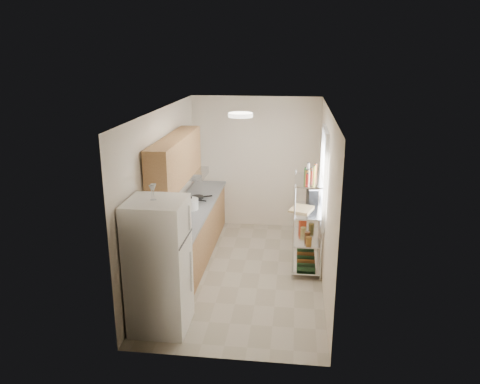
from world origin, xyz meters
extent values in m
cube|color=#ACA08B|center=(0.00, 0.00, -0.01)|extent=(2.50, 4.40, 0.01)
cube|color=white|center=(0.00, 0.00, 2.60)|extent=(2.50, 4.40, 0.01)
cube|color=beige|center=(0.00, 2.21, 1.30)|extent=(2.50, 0.01, 2.60)
cube|color=beige|center=(0.00, -2.21, 1.30)|extent=(2.50, 0.01, 2.60)
cube|color=beige|center=(-1.25, 0.00, 1.30)|extent=(0.01, 4.40, 2.60)
cube|color=beige|center=(1.25, 0.00, 1.30)|extent=(0.01, 4.40, 2.60)
cube|color=#B7834E|center=(-0.92, 0.44, 0.43)|extent=(0.60, 3.48, 0.86)
cube|color=gray|center=(-0.90, 0.44, 0.88)|extent=(0.63, 3.51, 0.04)
cube|color=#B7BABC|center=(-0.94, -0.70, 0.88)|extent=(0.52, 0.44, 0.04)
cube|color=#B7BABC|center=(-0.64, 1.80, 0.46)|extent=(0.01, 0.55, 0.72)
cube|color=#B7834E|center=(-1.05, 0.10, 1.81)|extent=(0.33, 2.20, 0.72)
cube|color=#B7BABC|center=(-1.00, 0.90, 1.39)|extent=(0.50, 0.60, 0.12)
cube|color=white|center=(1.23, 0.35, 1.55)|extent=(0.06, 1.00, 1.46)
cube|color=silver|center=(1.00, 0.30, 0.10)|extent=(0.45, 0.90, 0.02)
cube|color=silver|center=(1.00, 0.30, 0.55)|extent=(0.45, 0.90, 0.02)
cube|color=silver|center=(1.00, 0.30, 1.00)|extent=(0.45, 0.90, 0.02)
cube|color=silver|center=(1.00, 0.30, 1.50)|extent=(0.45, 0.90, 0.02)
cylinder|color=silver|center=(0.79, -0.14, 0.78)|extent=(0.02, 0.02, 1.55)
cylinder|color=silver|center=(0.79, 0.74, 0.78)|extent=(0.02, 0.02, 1.55)
cylinder|color=silver|center=(1.22, -0.14, 0.78)|extent=(0.02, 0.02, 1.55)
cylinder|color=silver|center=(1.22, 0.74, 0.78)|extent=(0.02, 0.02, 1.55)
cylinder|color=white|center=(0.00, -0.30, 2.57)|extent=(0.34, 0.34, 0.05)
cube|color=white|center=(-0.87, -1.62, 0.86)|extent=(0.71, 0.71, 1.71)
cylinder|color=white|center=(-0.91, 0.42, 0.99)|extent=(0.23, 0.23, 0.19)
cylinder|color=black|center=(-1.01, 0.90, 0.92)|extent=(0.32, 0.32, 0.04)
cylinder|color=black|center=(-0.93, 1.02, 0.92)|extent=(0.28, 0.28, 0.04)
cube|color=tan|center=(0.90, 0.29, 1.02)|extent=(0.42, 0.48, 0.03)
cube|color=black|center=(1.07, 0.63, 1.15)|extent=(0.19, 0.25, 0.27)
cube|color=#AC3415|center=(0.94, 0.61, 0.65)|extent=(0.13, 0.16, 0.17)
camera|label=1|loc=(0.77, -6.77, 3.43)|focal=35.00mm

